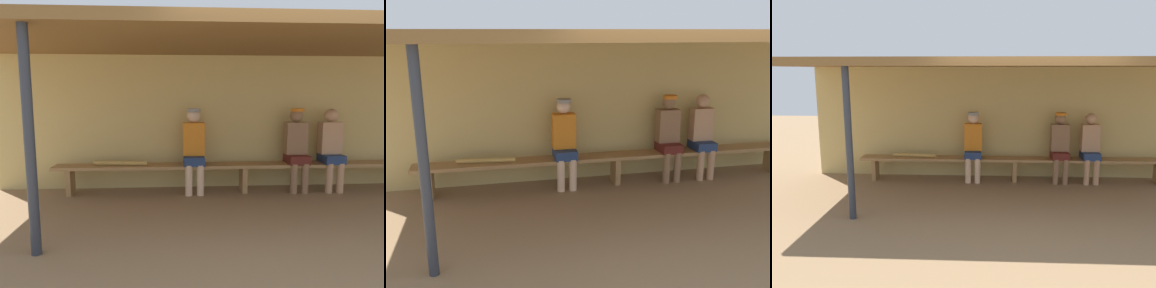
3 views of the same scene
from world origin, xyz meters
The scene contains 9 objects.
ground_plane centered at (0.00, 0.00, 0.00)m, with size 24.00×24.00×0.00m, color #8C6D4C.
back_wall centered at (0.00, 2.00, 1.10)m, with size 8.00×0.20×2.20m, color tan.
dugout_roof centered at (0.00, 0.70, 2.26)m, with size 8.00×2.80×0.12m, color brown.
support_post centered at (-2.50, -0.55, 1.10)m, with size 0.10×0.10×2.20m, color #2D333D.
bench centered at (0.00, 1.55, 0.39)m, with size 6.00×0.36×0.46m.
player_in_red centered at (0.86, 1.55, 0.75)m, with size 0.34×0.42×1.34m.
player_middle centered at (-0.80, 1.55, 0.75)m, with size 0.34×0.42×1.34m.
player_shirtless_tan centered at (1.44, 1.55, 0.73)m, with size 0.34×0.42×1.34m.
baseball_bat centered at (-1.96, 1.55, 0.49)m, with size 0.07×0.07×0.84m, color tan.
Camera 1 is at (-1.19, -3.88, 1.55)m, focal length 32.51 mm.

